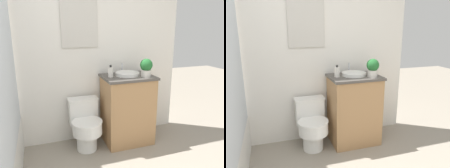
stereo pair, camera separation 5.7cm
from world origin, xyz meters
The scene contains 6 objects.
wall_back centered at (0.00, 1.97, 1.26)m, with size 3.18×0.07×2.50m.
toilet centered at (0.22, 1.69, 0.31)m, with size 0.37×0.48×0.61m.
vanity centered at (0.77, 1.69, 0.44)m, with size 0.63×0.49×0.88m.
sink centered at (0.77, 1.71, 0.90)m, with size 0.30×0.33×0.13m.
soap_bottle centered at (0.55, 1.69, 0.95)m, with size 0.06×0.06×0.15m.
potted_plant centered at (0.95, 1.56, 1.00)m, with size 0.15×0.15×0.22m.
Camera 2 is at (-0.22, -0.76, 1.47)m, focal length 35.00 mm.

